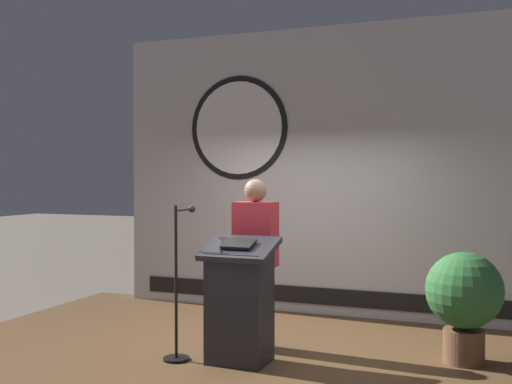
{
  "coord_description": "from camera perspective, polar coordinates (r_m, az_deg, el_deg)",
  "views": [
    {
      "loc": [
        2.06,
        -5.37,
        1.97
      ],
      "look_at": [
        -0.09,
        0.09,
        1.81
      ],
      "focal_mm": 43.52,
      "sensor_mm": 36.0,
      "label": 1
    }
  ],
  "objects": [
    {
      "name": "potted_plant",
      "position": [
        5.88,
        18.58,
        -9.07
      ],
      "size": [
        0.68,
        0.68,
        0.99
      ],
      "color": "brown",
      "rests_on": "stage_platform"
    },
    {
      "name": "banner_display",
      "position": [
        7.52,
        5.34,
        1.93
      ],
      "size": [
        5.07,
        0.12,
        3.44
      ],
      "color": "silver",
      "rests_on": "stage_platform"
    },
    {
      "name": "podium",
      "position": [
        5.61,
        -1.52,
        -10.13
      ],
      "size": [
        0.64,
        0.49,
        1.12
      ],
      "color": "#26262B",
      "rests_on": "stage_platform"
    },
    {
      "name": "speaker_person",
      "position": [
        6.01,
        -0.05,
        -6.46
      ],
      "size": [
        0.4,
        0.26,
        1.63
      ],
      "color": "black",
      "rests_on": "stage_platform"
    },
    {
      "name": "microphone_stand",
      "position": [
        5.77,
        -7.14,
        -10.37
      ],
      "size": [
        0.24,
        0.47,
        1.4
      ],
      "color": "black",
      "rests_on": "stage_platform"
    },
    {
      "name": "stage_platform",
      "position": [
        6.04,
        0.48,
        -16.01
      ],
      "size": [
        6.4,
        4.0,
        0.3
      ],
      "primitive_type": "cube",
      "color": "brown",
      "rests_on": "ground"
    }
  ]
}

